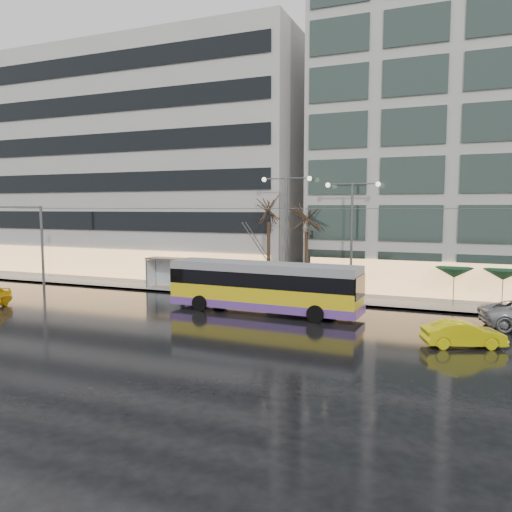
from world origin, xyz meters
The scene contains 17 objects.
ground centered at (0.00, 0.00, 0.00)m, with size 140.00×140.00×0.00m, color black.
sidewalk centered at (2.00, 14.00, 0.07)m, with size 80.00×10.00×0.15m, color gray.
kerb centered at (2.00, 9.05, 0.07)m, with size 80.00×0.10×0.15m, color slate.
building_left centered at (-16.00, 19.00, 11.15)m, with size 34.00×14.00×22.00m, color #AEACA7.
trolleybus centered at (2.46, 4.79, 1.60)m, with size 12.89×5.26×5.93m.
catenary centered at (1.00, 7.94, 4.25)m, with size 42.24×5.12×7.00m.
bus_shelter centered at (-8.38, 10.69, 1.96)m, with size 4.20×1.60×2.51m.
street_lamp_near centered at (2.00, 10.80, 5.99)m, with size 3.96×0.36×9.03m.
street_lamp_far centered at (7.00, 10.80, 5.71)m, with size 3.96×0.36×8.53m.
tree_a centered at (0.50, 11.00, 7.09)m, with size 3.20×3.20×8.40m.
tree_b centered at (3.50, 11.20, 6.40)m, with size 3.20×3.20×7.70m.
parasol_a centered at (14.00, 11.00, 2.45)m, with size 2.50×2.50×2.65m.
parasol_b centered at (17.00, 11.00, 2.45)m, with size 2.50×2.50×2.65m.
taxi_b centered at (14.55, 0.99, 0.65)m, with size 1.37×3.93×1.30m, color yellow.
pedestrian_a centered at (-6.96, 10.51, 1.57)m, with size 1.17×1.18×2.19m.
pedestrian_b centered at (-5.29, 11.76, 0.99)m, with size 0.84×0.66×1.69m.
pedestrian_c centered at (-8.04, 11.64, 1.27)m, with size 1.37×1.19×2.11m.
Camera 1 is at (14.09, -25.24, 6.87)m, focal length 35.00 mm.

